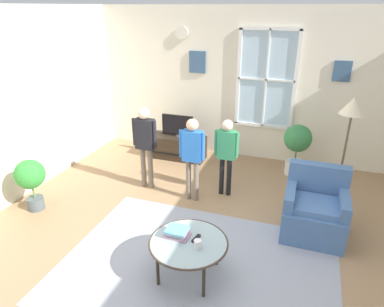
% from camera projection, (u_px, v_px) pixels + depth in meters
% --- Properties ---
extents(ground_plane, '(6.57, 6.69, 0.02)m').
position_uv_depth(ground_plane, '(198.00, 251.00, 4.17)').
color(ground_plane, '#9E7A56').
extents(back_wall, '(5.97, 0.17, 2.77)m').
position_uv_depth(back_wall, '(252.00, 85.00, 6.30)').
color(back_wall, silver).
rests_on(back_wall, ground_plane).
extents(area_rug, '(3.08, 2.23, 0.01)m').
position_uv_depth(area_rug, '(197.00, 267.00, 3.90)').
color(area_rug, '#999EAD').
rests_on(area_rug, ground_plane).
extents(tv_stand, '(1.05, 0.44, 0.44)m').
position_uv_depth(tv_stand, '(178.00, 147.00, 6.63)').
color(tv_stand, '#2D2319').
rests_on(tv_stand, ground_plane).
extents(television, '(0.61, 0.08, 0.42)m').
position_uv_depth(television, '(178.00, 126.00, 6.45)').
color(television, '#4C4C4C').
rests_on(television, tv_stand).
extents(armchair, '(0.76, 0.74, 0.87)m').
position_uv_depth(armchair, '(314.00, 211.00, 4.38)').
color(armchair, '#476B9E').
rests_on(armchair, ground_plane).
extents(coffee_table, '(0.86, 0.86, 0.44)m').
position_uv_depth(coffee_table, '(188.00, 244.00, 3.64)').
color(coffee_table, '#99B2B7').
rests_on(coffee_table, ground_plane).
extents(book_stack, '(0.27, 0.20, 0.10)m').
position_uv_depth(book_stack, '(177.00, 233.00, 3.70)').
color(book_stack, '#B885A0').
rests_on(book_stack, coffee_table).
extents(cup, '(0.08, 0.08, 0.09)m').
position_uv_depth(cup, '(198.00, 244.00, 3.52)').
color(cup, white).
rests_on(cup, coffee_table).
extents(remote_near_books, '(0.07, 0.15, 0.02)m').
position_uv_depth(remote_near_books, '(196.00, 238.00, 3.66)').
color(remote_near_books, black).
rests_on(remote_near_books, coffee_table).
extents(person_blue_shirt, '(0.39, 0.18, 1.29)m').
position_uv_depth(person_blue_shirt, '(192.00, 151.00, 4.95)').
color(person_blue_shirt, '#726656').
rests_on(person_blue_shirt, ground_plane).
extents(person_black_shirt, '(0.40, 0.18, 1.34)m').
position_uv_depth(person_black_shirt, '(145.00, 139.00, 5.31)').
color(person_black_shirt, '#726656').
rests_on(person_black_shirt, ground_plane).
extents(person_green_shirt, '(0.37, 0.17, 1.23)m').
position_uv_depth(person_green_shirt, '(226.00, 149.00, 5.11)').
color(person_green_shirt, black).
rests_on(person_green_shirt, ground_plane).
extents(potted_plant_by_window, '(0.47, 0.47, 0.91)m').
position_uv_depth(potted_plant_by_window, '(297.00, 144.00, 5.84)').
color(potted_plant_by_window, silver).
rests_on(potted_plant_by_window, ground_plane).
extents(potted_plant_corner, '(0.42, 0.42, 0.77)m').
position_uv_depth(potted_plant_corner, '(30.00, 178.00, 4.83)').
color(potted_plant_corner, '#4C565B').
rests_on(potted_plant_corner, ground_plane).
extents(floor_lamp, '(0.32, 0.32, 1.69)m').
position_uv_depth(floor_lamp, '(351.00, 118.00, 4.37)').
color(floor_lamp, black).
rests_on(floor_lamp, ground_plane).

